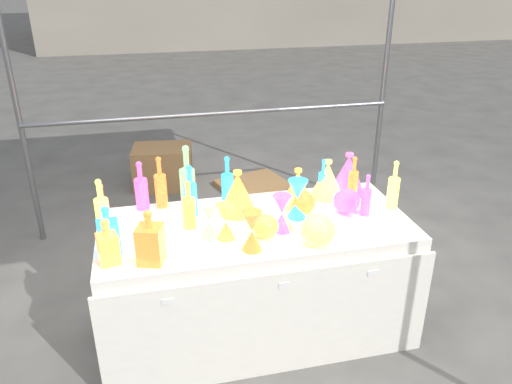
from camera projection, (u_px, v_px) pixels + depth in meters
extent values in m
plane|color=slate|center=(256.00, 326.00, 3.21)|extent=(80.00, 80.00, 0.00)
cylinder|color=gray|center=(15.00, 99.00, 3.72)|extent=(0.04, 0.04, 2.40)
cylinder|color=gray|center=(384.00, 80.00, 4.34)|extent=(0.04, 0.04, 2.40)
cylinder|color=gray|center=(215.00, 114.00, 4.09)|extent=(3.00, 0.04, 0.04)
cube|color=white|center=(256.00, 277.00, 3.05)|extent=(1.80, 0.80, 0.75)
cube|color=white|center=(273.00, 326.00, 2.70)|extent=(1.84, 0.02, 0.68)
cube|color=white|center=(168.00, 302.00, 2.47)|extent=(0.06, 0.00, 0.03)
cube|color=white|center=(284.00, 286.00, 2.59)|extent=(0.06, 0.00, 0.03)
cube|color=white|center=(373.00, 273.00, 2.69)|extent=(0.06, 0.00, 0.03)
cube|color=#AA7C4C|center=(163.00, 167.00, 5.13)|extent=(0.64, 0.50, 0.43)
cube|color=#AA7C4C|center=(251.00, 184.00, 5.19)|extent=(0.77, 0.65, 0.06)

